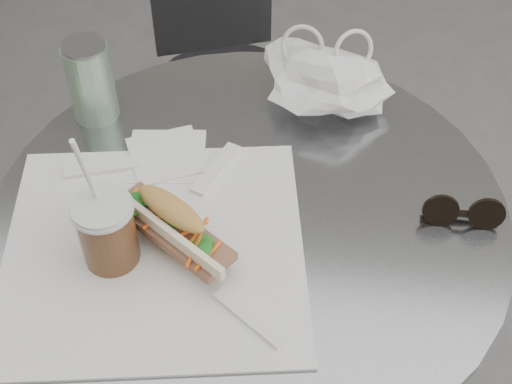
# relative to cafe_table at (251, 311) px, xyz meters

# --- Properties ---
(cafe_table) EXTENTS (0.76, 0.76, 0.74)m
(cafe_table) POSITION_rel_cafe_table_xyz_m (0.00, 0.00, 0.00)
(cafe_table) COLOR slate
(cafe_table) RESTS_ON ground
(chair_far) EXTENTS (0.39, 0.41, 0.70)m
(chair_far) POSITION_rel_cafe_table_xyz_m (-0.16, 0.65, -0.15)
(chair_far) COLOR #2F2F31
(chair_far) RESTS_ON ground
(sandwich_paper) EXTENTS (0.48, 0.46, 0.00)m
(sandwich_paper) POSITION_rel_cafe_table_xyz_m (-0.12, -0.10, 0.28)
(sandwich_paper) COLOR white
(sandwich_paper) RESTS_ON cafe_table
(banh_mi) EXTENTS (0.25, 0.21, 0.08)m
(banh_mi) POSITION_rel_cafe_table_xyz_m (-0.09, -0.08, 0.32)
(banh_mi) COLOR tan
(banh_mi) RESTS_ON sandwich_paper
(iced_coffee) EXTENTS (0.08, 0.08, 0.24)m
(iced_coffee) POSITION_rel_cafe_table_xyz_m (-0.17, -0.12, 0.33)
(iced_coffee) COLOR brown
(iced_coffee) RESTS_ON cafe_table
(sunglasses) EXTENTS (0.12, 0.03, 0.05)m
(sunglasses) POSITION_rel_cafe_table_xyz_m (0.30, 0.02, 0.29)
(sunglasses) COLOR black
(sunglasses) RESTS_ON cafe_table
(plastic_bag) EXTENTS (0.23, 0.19, 0.10)m
(plastic_bag) POSITION_rel_cafe_table_xyz_m (0.09, 0.25, 0.32)
(plastic_bag) COLOR white
(plastic_bag) RESTS_ON cafe_table
(napkin_stack) EXTENTS (0.15, 0.15, 0.01)m
(napkin_stack) POSITION_rel_cafe_table_xyz_m (-0.14, 0.08, 0.28)
(napkin_stack) COLOR white
(napkin_stack) RESTS_ON cafe_table
(drink_can) EXTENTS (0.07, 0.07, 0.14)m
(drink_can) POSITION_rel_cafe_table_xyz_m (-0.28, 0.17, 0.34)
(drink_can) COLOR #528C5B
(drink_can) RESTS_ON cafe_table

